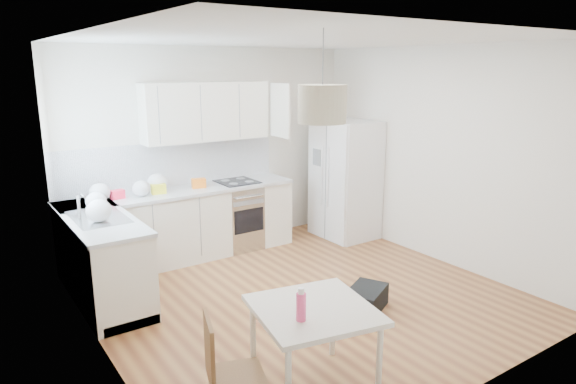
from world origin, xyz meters
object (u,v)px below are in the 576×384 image
(dining_table, at_px, (314,316))
(dining_chair, at_px, (237,374))
(gym_bag, at_px, (366,299))
(refrigerator, at_px, (346,179))

(dining_table, relative_size, dining_chair, 1.18)
(dining_table, bearing_deg, gym_bag, 42.27)
(refrigerator, height_order, dining_table, refrigerator)
(dining_table, distance_m, dining_chair, 0.74)
(refrigerator, distance_m, dining_table, 3.80)
(dining_table, height_order, dining_chair, dining_chair)
(dining_table, height_order, gym_bag, dining_table)
(refrigerator, distance_m, dining_chair, 4.40)
(refrigerator, xyz_separation_m, gym_bag, (-1.39, -1.96, -0.74))
(refrigerator, relative_size, gym_bag, 3.43)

